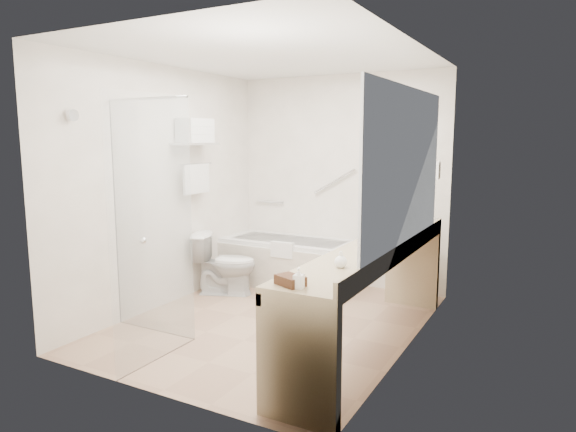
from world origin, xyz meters
The scene contains 25 objects.
floor centered at (0.00, 0.00, 0.00)m, with size 3.20×3.20×0.00m, color tan.
ceiling centered at (0.00, 0.00, 2.50)m, with size 2.60×3.20×0.10m, color white.
wall_back centered at (0.00, 1.60, 1.25)m, with size 2.60×0.10×2.50m, color white.
wall_front centered at (0.00, -1.60, 1.25)m, with size 2.60×0.10×2.50m, color white.
wall_left centered at (-1.30, 0.00, 1.25)m, with size 0.10×3.20×2.50m, color white.
wall_right centered at (1.30, 0.00, 1.25)m, with size 0.10×3.20×2.50m, color white.
bathtub centered at (-0.50, 1.24, 0.28)m, with size 1.60×0.73×0.59m.
grab_bar_short centered at (-0.95, 1.56, 0.95)m, with size 0.03×0.03×0.40m, color silver.
grab_bar_long centered at (-0.05, 1.56, 1.25)m, with size 0.03×0.03×0.60m, color silver.
shower_enclosure centered at (-0.63, -0.93, 1.07)m, with size 0.96×0.91×2.11m.
towel_shelf centered at (-1.17, 0.35, 1.75)m, with size 0.24×0.55×0.81m.
vanity_counter centered at (1.02, -0.15, 0.64)m, with size 0.55×2.70×0.95m.
sink centered at (1.05, 0.25, 0.82)m, with size 0.40×0.52×0.14m, color white.
faucet centered at (1.20, 0.25, 0.93)m, with size 0.03×0.03×0.14m, color silver.
mirror centered at (1.29, -0.15, 1.55)m, with size 0.02×2.00×1.20m, color silver.
hairdryer_unit centered at (1.25, 1.05, 1.45)m, with size 0.08×0.10×0.18m, color white.
toilet centered at (-0.95, 0.55, 0.35)m, with size 0.39×0.71×0.69m, color white.
amenity_basket centered at (0.92, -1.36, 0.88)m, with size 0.18×0.12×0.06m, color #462919.
soap_bottle_a centered at (1.00, -1.40, 0.88)m, with size 0.06×0.13×0.06m, color white.
soap_bottle_b centered at (1.02, -0.80, 0.90)m, with size 0.09×0.12×0.09m, color white.
water_bottle_left centered at (0.97, 0.69, 0.94)m, with size 0.06×0.06×0.20m.
water_bottle_mid centered at (0.91, 0.50, 0.94)m, with size 0.06×0.06×0.20m.
water_bottle_right centered at (0.94, 0.76, 0.93)m, with size 0.05×0.05×0.17m.
drinking_glass_near centered at (0.83, 0.67, 0.89)m, with size 0.07×0.07×0.09m, color silver.
drinking_glass_far centered at (0.96, 0.08, 0.89)m, with size 0.06×0.06×0.08m, color silver.
Camera 1 is at (2.39, -4.10, 1.76)m, focal length 32.00 mm.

